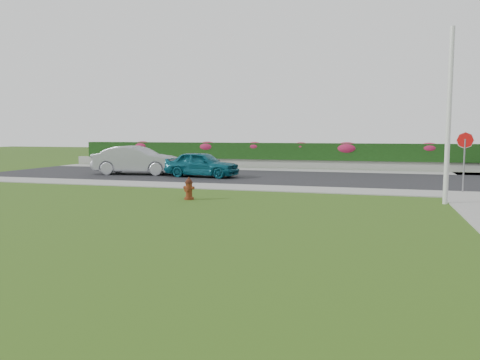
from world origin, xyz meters
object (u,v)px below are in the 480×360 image
(sedan_silver, at_px, (137,160))
(stop_sign, at_px, (465,148))
(fire_hydrant, at_px, (189,189))
(sedan_teal, at_px, (202,164))
(utility_pole, at_px, (449,117))

(sedan_silver, xyz_separation_m, stop_sign, (16.23, -3.62, 0.93))
(fire_hydrant, bearing_deg, sedan_teal, 115.07)
(sedan_silver, height_order, stop_sign, stop_sign)
(sedan_silver, bearing_deg, sedan_teal, -103.81)
(sedan_silver, relative_size, stop_sign, 2.01)
(sedan_teal, height_order, stop_sign, stop_sign)
(fire_hydrant, xyz_separation_m, sedan_silver, (-6.59, 8.35, 0.46))
(sedan_teal, distance_m, stop_sign, 12.60)
(utility_pole, bearing_deg, stop_sign, 72.08)
(fire_hydrant, relative_size, sedan_silver, 0.16)
(sedan_silver, distance_m, utility_pole, 16.80)
(sedan_teal, relative_size, stop_sign, 1.65)
(stop_sign, bearing_deg, sedan_teal, -173.26)
(utility_pole, height_order, stop_sign, utility_pole)
(fire_hydrant, height_order, utility_pole, utility_pole)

